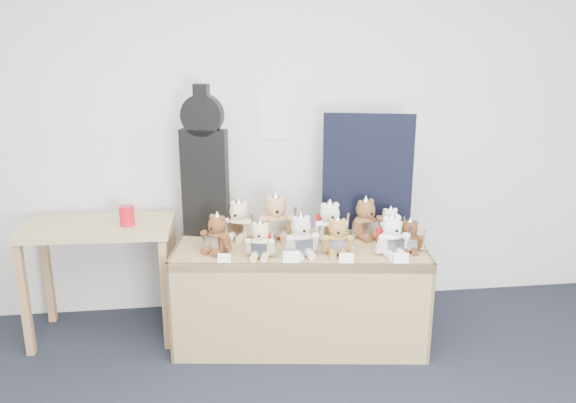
{
  "coord_description": "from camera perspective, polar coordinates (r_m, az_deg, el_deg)",
  "views": [
    {
      "loc": [
        -0.25,
        -1.51,
        1.96
      ],
      "look_at": [
        0.18,
        1.81,
        1.0
      ],
      "focal_mm": 35.0,
      "sensor_mm": 36.0,
      "label": 1
    }
  ],
  "objects": [
    {
      "name": "display_table",
      "position": [
        3.68,
        1.22,
        -6.89
      ],
      "size": [
        1.71,
        0.89,
        0.68
      ],
      "rotation": [
        0.0,
        0.0,
        -0.14
      ],
      "color": "#95744C",
      "rests_on": "floor"
    },
    {
      "name": "teddy_front_end",
      "position": [
        3.62,
        12.24,
        -3.57
      ],
      "size": [
        0.19,
        0.18,
        0.23
      ],
      "rotation": [
        0.0,
        0.0,
        -0.25
      ],
      "color": "#53311C",
      "rests_on": "display_table"
    },
    {
      "name": "teddy_back_left",
      "position": [
        3.78,
        -5.03,
        -2.03
      ],
      "size": [
        0.23,
        0.23,
        0.29
      ],
      "rotation": [
        0.0,
        0.0,
        -0.4
      ],
      "color": "beige",
      "rests_on": "display_table"
    },
    {
      "name": "entry_card_c",
      "position": [
        3.39,
        5.97,
        -5.73
      ],
      "size": [
        0.09,
        0.03,
        0.06
      ],
      "primitive_type": "cube",
      "rotation": [
        -0.24,
        0.0,
        -0.14
      ],
      "color": "white",
      "rests_on": "display_table"
    },
    {
      "name": "teddy_front_centre",
      "position": [
        3.47,
        1.35,
        -3.63
      ],
      "size": [
        0.24,
        0.21,
        0.29
      ],
      "rotation": [
        0.0,
        0.0,
        0.15
      ],
      "color": "beige",
      "rests_on": "display_table"
    },
    {
      "name": "entry_card_d",
      "position": [
        3.44,
        11.44,
        -5.65
      ],
      "size": [
        0.09,
        0.03,
        0.06
      ],
      "primitive_type": "cube",
      "rotation": [
        -0.24,
        0.0,
        -0.14
      ],
      "color": "white",
      "rests_on": "display_table"
    },
    {
      "name": "teddy_back_end",
      "position": [
        3.86,
        10.36,
        -2.25
      ],
      "size": [
        0.19,
        0.15,
        0.23
      ],
      "rotation": [
        0.0,
        0.0,
        0.04
      ],
      "color": "white",
      "rests_on": "display_table"
    },
    {
      "name": "teddy_back_centre_right",
      "position": [
        3.72,
        4.27,
        -2.26
      ],
      "size": [
        0.25,
        0.21,
        0.31
      ],
      "rotation": [
        0.0,
        0.0,
        0.06
      ],
      "color": "white",
      "rests_on": "display_table"
    },
    {
      "name": "side_table",
      "position": [
        3.94,
        -18.57,
        -3.96
      ],
      "size": [
        0.98,
        0.57,
        0.8
      ],
      "rotation": [
        0.0,
        0.0,
        -0.04
      ],
      "color": "#9B7F53",
      "rests_on": "floor"
    },
    {
      "name": "red_cup",
      "position": [
        3.8,
        -16.04,
        -1.4
      ],
      "size": [
        0.1,
        0.1,
        0.13
      ],
      "primitive_type": "cylinder",
      "color": "red",
      "rests_on": "side_table"
    },
    {
      "name": "navy_board",
      "position": [
        3.89,
        8.07,
        2.86
      ],
      "size": [
        0.6,
        0.17,
        0.82
      ],
      "primitive_type": "cube",
      "rotation": [
        0.0,
        0.0,
        -0.25
      ],
      "color": "black",
      "rests_on": "display_table"
    },
    {
      "name": "entry_card_b",
      "position": [
        3.37,
        0.35,
        -5.66
      ],
      "size": [
        0.1,
        0.04,
        0.07
      ],
      "primitive_type": "cube",
      "rotation": [
        -0.24,
        0.0,
        -0.14
      ],
      "color": "white",
      "rests_on": "display_table"
    },
    {
      "name": "teddy_front_far_right",
      "position": [
        3.54,
        10.48,
        -3.55
      ],
      "size": [
        0.24,
        0.21,
        0.29
      ],
      "rotation": [
        0.0,
        0.0,
        0.14
      ],
      "color": "white",
      "rests_on": "display_table"
    },
    {
      "name": "teddy_front_far_left",
      "position": [
        3.56,
        -7.21,
        -3.39
      ],
      "size": [
        0.22,
        0.23,
        0.28
      ],
      "rotation": [
        0.0,
        0.0,
        -0.63
      ],
      "color": "brown",
      "rests_on": "display_table"
    },
    {
      "name": "teddy_front_left",
      "position": [
        3.45,
        -2.83,
        -4.07
      ],
      "size": [
        0.21,
        0.19,
        0.26
      ],
      "rotation": [
        0.0,
        0.0,
        -0.21
      ],
      "color": "beige",
      "rests_on": "display_table"
    },
    {
      "name": "teddy_front_right",
      "position": [
        3.51,
        5.04,
        -3.71
      ],
      "size": [
        0.22,
        0.18,
        0.26
      ],
      "rotation": [
        0.0,
        0.0,
        -0.11
      ],
      "color": "#9F743C",
      "rests_on": "display_table"
    },
    {
      "name": "teddy_back_centre_left",
      "position": [
        3.77,
        -1.23,
        -1.74
      ],
      "size": [
        0.28,
        0.22,
        0.34
      ],
      "rotation": [
        0.0,
        0.0,
        0.02
      ],
      "color": "tan",
      "rests_on": "display_table"
    },
    {
      "name": "entry_card_a",
      "position": [
        3.4,
        -6.5,
        -5.73
      ],
      "size": [
        0.08,
        0.03,
        0.06
      ],
      "primitive_type": "cube",
      "rotation": [
        -0.24,
        0.0,
        -0.14
      ],
      "color": "white",
      "rests_on": "display_table"
    },
    {
      "name": "teddy_back_right",
      "position": [
        3.81,
        7.92,
        -1.9
      ],
      "size": [
        0.26,
        0.24,
        0.31
      ],
      "rotation": [
        0.0,
        0.0,
        0.33
      ],
      "color": "brown",
      "rests_on": "display_table"
    },
    {
      "name": "guitar_case",
      "position": [
        3.77,
        -8.49,
        3.81
      ],
      "size": [
        0.32,
        0.18,
        1.02
      ],
      "rotation": [
        0.0,
        0.0,
        -0.3
      ],
      "color": "black",
      "rests_on": "display_table"
    },
    {
      "name": "room_shell",
      "position": [
        4.06,
        -1.35,
        8.44
      ],
      "size": [
        6.0,
        6.0,
        6.0
      ],
      "color": "silver",
      "rests_on": "floor"
    }
  ]
}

